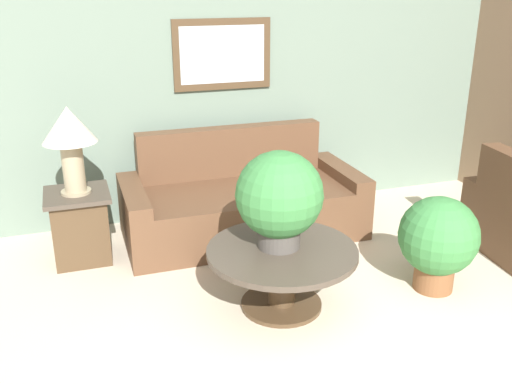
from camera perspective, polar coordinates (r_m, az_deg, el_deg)
wall_back at (r=5.40m, az=0.67°, el=11.80°), size 6.62×0.09×2.60m
couch_main at (r=5.00m, az=-1.44°, el=-1.09°), size 2.04×0.93×0.88m
coffee_table at (r=3.88m, az=2.61°, el=-7.28°), size 1.02×1.02×0.44m
side_table at (r=4.74m, az=-17.17°, el=-3.22°), size 0.49×0.49×0.57m
table_lamp at (r=4.50m, az=-18.16°, el=5.57°), size 0.41×0.41×0.68m
potted_plant_on_table at (r=3.72m, az=2.35°, el=-0.51°), size 0.58×0.58×0.66m
potted_plant_floor at (r=4.25m, az=17.75°, el=-4.51°), size 0.57×0.57×0.71m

